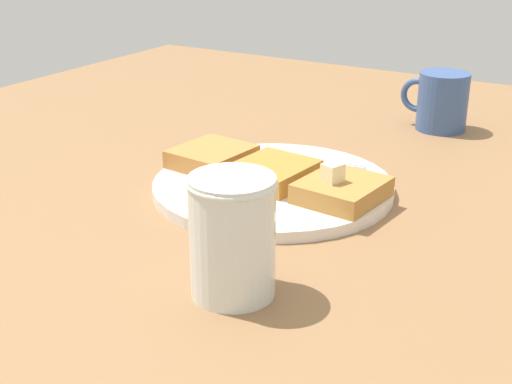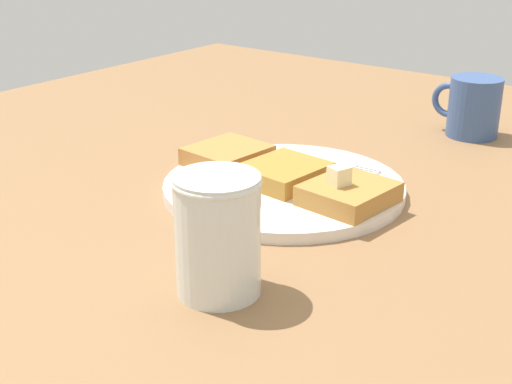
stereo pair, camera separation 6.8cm
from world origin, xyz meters
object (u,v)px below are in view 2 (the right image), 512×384
at_px(syrup_jar, 218,238).
at_px(coffee_mug, 473,107).
at_px(fork, 325,163).
at_px(plate, 284,186).

xyz_separation_m(syrup_jar, coffee_mug, (-0.00, -0.54, -0.01)).
relative_size(fork, syrup_jar, 1.56).
relative_size(plate, syrup_jar, 2.62).
bearing_deg(coffee_mug, syrup_jar, 89.87).
bearing_deg(syrup_jar, coffee_mug, -90.13).
relative_size(fork, coffee_mug, 1.64).
xyz_separation_m(plate, coffee_mug, (-0.08, -0.33, 0.03)).
xyz_separation_m(fork, coffee_mug, (-0.08, -0.25, 0.03)).
bearing_deg(coffee_mug, plate, 75.61).
height_order(plate, syrup_jar, syrup_jar).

